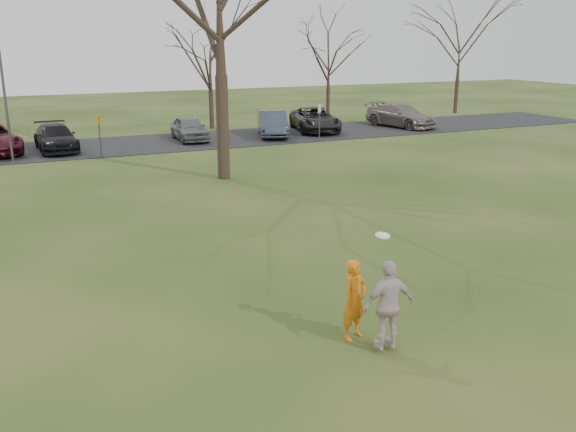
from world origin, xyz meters
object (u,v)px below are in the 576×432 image
object	(u,v)px
car_3	(56,137)
car_4	(189,128)
catching_play	(388,305)
car_7	(401,115)
lamp_post	(2,76)
player_defender	(355,300)
car_5	(273,124)
big_tree	(219,1)
car_6	(315,119)

from	to	relation	value
car_3	car_4	bearing A→B (deg)	0.10
car_3	catching_play	xyz separation A→B (m)	(3.95, -25.06, 0.23)
car_4	car_7	bearing A→B (deg)	0.62
catching_play	lamp_post	size ratio (longest dim) A/B	0.34
player_defender	car_5	distance (m)	25.65
car_7	catching_play	xyz separation A→B (m)	(-17.37, -25.25, 0.17)
player_defender	lamp_post	bearing A→B (deg)	84.16
car_4	lamp_post	distance (m)	10.23
big_tree	catching_play	bearing A→B (deg)	-97.12
player_defender	car_7	size ratio (longest dim) A/B	0.32
player_defender	big_tree	world-z (taller)	big_tree
car_4	car_5	size ratio (longest dim) A/B	0.89
catching_play	big_tree	world-z (taller)	big_tree
car_3	car_6	size ratio (longest dim) A/B	0.87
car_5	car_7	bearing A→B (deg)	20.01
player_defender	car_5	world-z (taller)	player_defender
lamp_post	car_7	bearing A→B (deg)	5.93
big_tree	player_defender	bearing A→B (deg)	-98.59
car_5	big_tree	world-z (taller)	big_tree
player_defender	car_5	bearing A→B (deg)	50.24
car_3	car_4	world-z (taller)	car_4
car_6	big_tree	world-z (taller)	big_tree
car_3	catching_play	bearing A→B (deg)	-84.24
car_7	catching_play	size ratio (longest dim) A/B	2.34
catching_play	car_4	bearing A→B (deg)	82.76
player_defender	car_7	bearing A→B (deg)	33.72
car_3	car_5	bearing A→B (deg)	-3.81
player_defender	lamp_post	world-z (taller)	lamp_post
car_3	player_defender	bearing A→B (deg)	-84.65
catching_play	car_7	bearing A→B (deg)	55.48
car_4	car_6	distance (m)	8.13
car_7	big_tree	world-z (taller)	big_tree
car_6	catching_play	xyz separation A→B (m)	(-11.36, -25.76, 0.17)
car_3	lamp_post	size ratio (longest dim) A/B	0.73
car_6	catching_play	world-z (taller)	catching_play
car_4	car_6	xyz separation A→B (m)	(8.12, 0.28, 0.06)
car_7	lamp_post	xyz separation A→B (m)	(-23.45, -2.44, 3.20)
car_4	big_tree	size ratio (longest dim) A/B	0.28
car_3	car_6	distance (m)	15.33
car_3	car_7	world-z (taller)	car_7
catching_play	big_tree	size ratio (longest dim) A/B	0.15
car_3	car_5	size ratio (longest dim) A/B	1.03
car_3	car_6	bearing A→B (deg)	-0.61
car_5	car_4	bearing A→B (deg)	-168.24
player_defender	car_3	bearing A→B (deg)	78.01
car_4	car_6	world-z (taller)	car_6
car_5	big_tree	xyz separation A→B (m)	(-6.24, -9.62, 6.23)
car_4	big_tree	world-z (taller)	big_tree
player_defender	car_5	xyz separation A→B (m)	(8.45, 24.22, -0.03)
car_7	lamp_post	size ratio (longest dim) A/B	0.80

